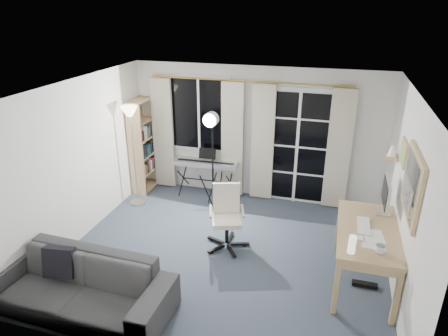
# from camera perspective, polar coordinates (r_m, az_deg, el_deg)

# --- Properties ---
(floor) EXTENTS (4.50, 4.00, 0.02)m
(floor) POSITION_cam_1_polar(r_m,az_deg,el_deg) (5.95, 0.13, -12.15)
(floor) COLOR #374050
(floor) RESTS_ON ground
(window) EXTENTS (1.20, 0.08, 1.40)m
(window) POSITION_cam_1_polar(r_m,az_deg,el_deg) (7.33, -3.54, 7.74)
(window) COLOR white
(window) RESTS_ON floor
(french_door) EXTENTS (1.32, 0.09, 2.11)m
(french_door) POSITION_cam_1_polar(r_m,az_deg,el_deg) (7.10, 10.41, 2.87)
(french_door) COLOR white
(french_door) RESTS_ON floor
(curtains) EXTENTS (3.60, 0.07, 2.13)m
(curtains) POSITION_cam_1_polar(r_m,az_deg,el_deg) (7.12, 3.25, 3.87)
(curtains) COLOR gold
(curtains) RESTS_ON floor
(bookshelf) EXTENTS (0.31, 0.83, 1.77)m
(bookshelf) POSITION_cam_1_polar(r_m,az_deg,el_deg) (7.76, -11.43, 3.06)
(bookshelf) COLOR tan
(bookshelf) RESTS_ON floor
(torchiere_lamp) EXTENTS (0.33, 0.33, 1.80)m
(torchiere_lamp) POSITION_cam_1_polar(r_m,az_deg,el_deg) (6.91, -13.18, 5.75)
(torchiere_lamp) COLOR #B2B2B7
(torchiere_lamp) RESTS_ON floor
(keyboard_piano) EXTENTS (1.19, 0.60, 0.85)m
(keyboard_piano) POSITION_cam_1_polar(r_m,az_deg,el_deg) (7.29, -2.58, 0.60)
(keyboard_piano) COLOR black
(keyboard_piano) RESTS_ON floor
(studio_light) EXTENTS (0.33, 0.36, 1.80)m
(studio_light) POSITION_cam_1_polar(r_m,az_deg,el_deg) (6.50, -1.84, 5.26)
(studio_light) COLOR black
(studio_light) RESTS_ON floor
(office_chair) EXTENTS (0.66, 0.63, 0.95)m
(office_chair) POSITION_cam_1_polar(r_m,az_deg,el_deg) (5.89, 0.36, -6.02)
(office_chair) COLOR black
(office_chair) RESTS_ON floor
(desk) EXTENTS (0.73, 1.47, 0.79)m
(desk) POSITION_cam_1_polar(r_m,az_deg,el_deg) (5.36, 19.78, -9.12)
(desk) COLOR tan
(desk) RESTS_ON floor
(monitor) EXTENTS (0.19, 0.57, 0.49)m
(monitor) POSITION_cam_1_polar(r_m,az_deg,el_deg) (5.60, 22.13, -3.48)
(monitor) COLOR silver
(monitor) RESTS_ON desk
(desk_clutter) EXTENTS (0.46, 0.89, 0.99)m
(desk_clutter) POSITION_cam_1_polar(r_m,az_deg,el_deg) (5.19, 19.04, -11.07)
(desk_clutter) COLOR white
(desk_clutter) RESTS_ON desk
(mug) EXTENTS (0.13, 0.10, 0.13)m
(mug) POSITION_cam_1_polar(r_m,az_deg,el_deg) (4.86, 21.46, -10.64)
(mug) COLOR silver
(mug) RESTS_ON desk
(wall_mirror) EXTENTS (0.04, 0.94, 0.74)m
(wall_mirror) POSITION_cam_1_polar(r_m,az_deg,el_deg) (4.80, 25.30, -2.20)
(wall_mirror) COLOR tan
(wall_mirror) RESTS_ON floor
(framed_print) EXTENTS (0.03, 0.42, 0.32)m
(framed_print) POSITION_cam_1_polar(r_m,az_deg,el_deg) (5.61, 24.28, 2.00)
(framed_print) COLOR tan
(framed_print) RESTS_ON floor
(wall_shelf) EXTENTS (0.16, 0.30, 0.18)m
(wall_shelf) POSITION_cam_1_polar(r_m,az_deg,el_deg) (6.13, 22.85, 1.99)
(wall_shelf) COLOR tan
(wall_shelf) RESTS_ON floor
(sofa) EXTENTS (2.24, 0.71, 0.87)m
(sofa) POSITION_cam_1_polar(r_m,az_deg,el_deg) (5.09, -20.26, -14.52)
(sofa) COLOR #2E2E30
(sofa) RESTS_ON floor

